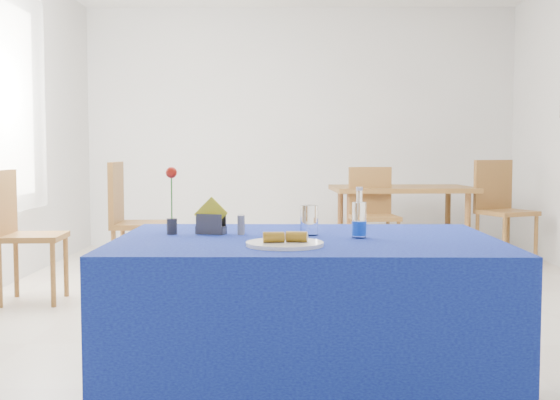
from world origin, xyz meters
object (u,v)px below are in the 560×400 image
object	(u,v)px
blue_table	(306,326)
oak_table	(402,194)
chair_win_b	(130,215)
chair_bg_left	(372,209)
plate	(285,244)
water_bottle	(359,221)
chair_win_a	(21,226)
chair_bg_right	(500,203)

from	to	relation	value
blue_table	oak_table	world-z (taller)	blue_table
blue_table	chair_win_b	bearing A→B (deg)	116.07
chair_bg_left	blue_table	bearing A→B (deg)	-108.39
oak_table	chair_win_b	bearing A→B (deg)	-147.38
chair_win_b	plate	bearing A→B (deg)	-160.06
oak_table	chair_win_b	size ratio (longest dim) A/B	1.44
chair_bg_left	chair_win_b	size ratio (longest dim) A/B	0.93
water_bottle	chair_win_a	size ratio (longest dim) A/B	0.22
plate	chair_win_a	bearing A→B (deg)	128.70
plate	oak_table	size ratio (longest dim) A/B	0.20
blue_table	oak_table	bearing A→B (deg)	75.76
plate	chair_win_b	distance (m)	3.35
blue_table	chair_bg_right	size ratio (longest dim) A/B	1.54
oak_table	plate	bearing A→B (deg)	-104.53
water_bottle	oak_table	world-z (taller)	water_bottle
plate	chair_win_b	bearing A→B (deg)	112.74
plate	water_bottle	distance (m)	0.41
chair_bg_left	chair_bg_right	size ratio (longest dim) A/B	0.93
oak_table	chair_win_b	xyz separation A→B (m)	(-2.51, -1.60, -0.08)
blue_table	oak_table	size ratio (longest dim) A/B	1.07
water_bottle	oak_table	xyz separation A→B (m)	(0.90, 4.43, -0.15)
chair_bg_left	chair_win_a	world-z (taller)	chair_win_a
water_bottle	chair_win_b	bearing A→B (deg)	119.61
water_bottle	oak_table	distance (m)	4.52
chair_bg_left	chair_win_a	size ratio (longest dim) A/B	0.98
oak_table	chair_win_b	world-z (taller)	chair_win_b
chair_bg_right	chair_win_b	size ratio (longest dim) A/B	1.00
blue_table	chair_bg_left	distance (m)	4.02
chair_win_a	blue_table	bearing A→B (deg)	-140.82
water_bottle	chair_win_a	world-z (taller)	chair_win_a
plate	blue_table	size ratio (longest dim) A/B	0.19
blue_table	water_bottle	size ratio (longest dim) A/B	7.44
blue_table	chair_bg_right	distance (m)	4.63
plate	oak_table	distance (m)	4.84
water_bottle	oak_table	size ratio (longest dim) A/B	0.14
blue_table	chair_win_b	xyz separation A→B (m)	(-1.38, 2.83, 0.22)
chair_win_b	chair_bg_right	bearing A→B (deg)	-72.12
blue_table	chair_bg_left	bearing A→B (deg)	79.08
oak_table	chair_bg_right	bearing A→B (deg)	-17.51
plate	chair_bg_right	size ratio (longest dim) A/B	0.29
plate	water_bottle	size ratio (longest dim) A/B	1.41
plate	chair_bg_right	bearing A→B (deg)	63.75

